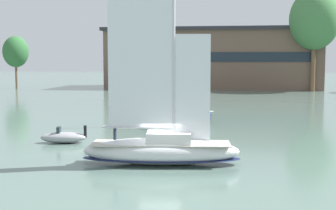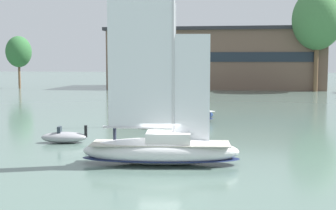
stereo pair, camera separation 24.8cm
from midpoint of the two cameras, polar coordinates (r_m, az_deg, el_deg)
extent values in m
plane|color=slate|center=(28.78, -1.10, -7.22)|extent=(400.00, 400.00, 0.00)
cube|color=brown|center=(105.23, 5.39, 5.49)|extent=(45.41, 17.14, 12.37)
cube|color=#1E2833|center=(96.59, 5.15, 5.85)|extent=(40.87, 0.10, 1.98)
cube|color=#2D2D33|center=(105.42, 5.42, 9.04)|extent=(46.61, 18.34, 0.70)
cylinder|color=brown|center=(96.91, 17.21, 4.80)|extent=(0.87, 0.87, 10.84)
ellipsoid|color=#477F47|center=(97.21, 17.36, 9.93)|extent=(9.76, 9.76, 11.92)
cylinder|color=brown|center=(107.12, -18.07, 3.57)|extent=(0.49, 0.49, 6.13)
ellipsoid|color=#336B38|center=(107.08, -18.15, 6.20)|extent=(5.51, 5.51, 6.74)
ellipsoid|color=silver|center=(28.61, -1.10, -5.63)|extent=(9.77, 3.64, 1.62)
ellipsoid|color=#19234C|center=(28.70, -1.10, -6.51)|extent=(9.87, 3.67, 0.19)
cube|color=#BCB7A8|center=(28.52, -1.11, -4.70)|extent=(8.59, 3.10, 0.06)
cube|color=silver|center=(28.44, -0.14, -3.98)|extent=(2.85, 2.14, 0.67)
cylinder|color=silver|center=(28.04, 0.44, 7.44)|extent=(0.19, 0.19, 11.93)
cylinder|color=silver|center=(28.48, -3.89, -2.72)|extent=(4.29, 0.60, 0.16)
cube|color=white|center=(28.17, -3.61, 7.18)|extent=(3.93, 0.44, 9.79)
cube|color=white|center=(28.07, 2.79, 1.95)|extent=(2.09, 0.24, 6.56)
cylinder|color=#232838|center=(29.07, -6.73, -3.63)|extent=(0.22, 0.22, 0.85)
cylinder|color=#1E4CA5|center=(28.96, -6.74, -2.16)|extent=(0.37, 0.37, 0.65)
sphere|color=tan|center=(28.90, -6.75, -1.29)|extent=(0.24, 0.24, 0.24)
ellipsoid|color=navy|center=(45.72, 1.21, -1.51)|extent=(7.57, 7.63, 1.43)
ellipsoid|color=#19234C|center=(45.77, 1.21, -2.00)|extent=(7.65, 7.70, 0.17)
cube|color=silver|center=(45.67, 1.21, -0.99)|extent=(6.60, 6.65, 0.06)
cube|color=#333D4C|center=(45.38, 0.80, -0.62)|extent=(2.82, 2.83, 0.59)
cylinder|color=silver|center=(44.95, 0.55, 5.65)|extent=(0.17, 0.17, 10.50)
cylinder|color=silver|center=(46.34, 2.40, 0.19)|extent=(2.76, 2.79, 0.14)
cylinder|color=white|center=(46.33, 2.40, 0.31)|extent=(2.55, 2.58, 0.23)
ellipsoid|color=#99999E|center=(36.72, -12.80, -3.88)|extent=(3.68, 1.97, 0.84)
cube|color=black|center=(36.37, -10.25, -3.19)|extent=(0.24, 0.27, 0.92)
cube|color=#28333D|center=(36.70, -13.36, -2.97)|extent=(0.36, 0.73, 0.50)
camera|label=1|loc=(0.12, -90.23, -0.02)|focal=50.00mm
camera|label=2|loc=(0.12, 89.77, 0.02)|focal=50.00mm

